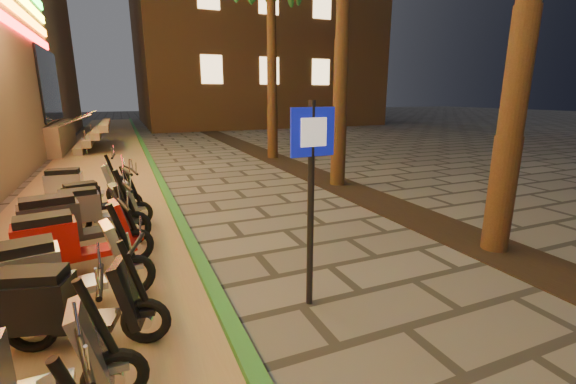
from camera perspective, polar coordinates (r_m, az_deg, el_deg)
name	(u,v)px	position (r m, az deg, el deg)	size (l,w,h in m)	color
parking_strip	(96,182)	(12.31, -26.60, 1.33)	(3.40, 60.00, 0.01)	#8C7251
green_curb	(158,176)	(12.30, -18.73, 2.31)	(0.18, 60.00, 0.10)	#296D2D
planting_strip	(381,202)	(9.18, 13.61, -1.50)	(1.20, 40.00, 0.02)	black
pedestrian_sign	(312,178)	(4.27, 3.50, 2.08)	(0.53, 0.10, 2.39)	black
scooter_6	(63,305)	(4.41, -30.42, -14.23)	(1.58, 0.80, 1.12)	black
scooter_7	(52,274)	(5.04, -31.59, -10.25)	(1.76, 0.78, 1.24)	black
scooter_8	(70,241)	(5.99, -29.61, -6.33)	(1.74, 0.75, 1.22)	black
scooter_9	(72,222)	(6.73, -29.33, -3.84)	(1.85, 0.83, 1.30)	black
scooter_10	(95,208)	(7.69, -26.70, -2.09)	(1.57, 0.63, 1.10)	black
scooter_11	(95,198)	(8.48, -26.72, -0.87)	(1.46, 0.77, 1.04)	black
scooter_12	(78,186)	(9.53, -28.68, 0.79)	(1.66, 0.58, 1.17)	black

